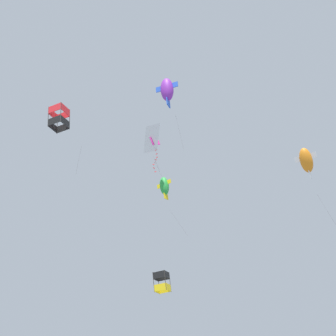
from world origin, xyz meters
The scene contains 6 objects.
kite_box_near_left centered at (-8.98, -2.80, 24.56)m, with size 2.86×2.64×6.20m.
kite_fish_mid_left centered at (5.34, -10.25, 23.87)m, with size 3.15×2.82×10.02m.
kite_fish_far_centre centered at (-1.03, -3.58, 31.90)m, with size 2.14×1.75×7.46m.
kite_box_near_right centered at (9.52, 10.18, 24.73)m, with size 2.03×1.84×2.13m.
kite_delta_highest centered at (1.66, 1.73, 32.11)m, with size 2.16×3.02×6.42m.
kite_fish_low_drifter centered at (4.01, 2.99, 28.96)m, with size 2.16×2.46×5.87m.
Camera 1 is at (-19.24, -26.10, 0.50)m, focal length 59.30 mm.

